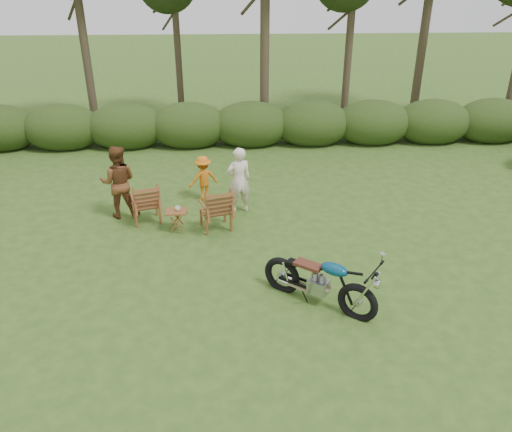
{
  "coord_description": "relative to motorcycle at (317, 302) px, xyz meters",
  "views": [
    {
      "loc": [
        -0.69,
        -6.75,
        5.15
      ],
      "look_at": [
        -0.23,
        1.82,
        0.9
      ],
      "focal_mm": 35.0,
      "sensor_mm": 36.0,
      "label": 1
    }
  ],
  "objects": [
    {
      "name": "adult_a",
      "position": [
        -1.25,
        3.68,
        0.0
      ],
      "size": [
        0.66,
        0.53,
        1.58
      ],
      "primitive_type": "imported",
      "rotation": [
        0.0,
        0.0,
        3.43
      ],
      "color": "beige",
      "rests_on": "ground"
    },
    {
      "name": "side_table",
      "position": [
        -2.63,
        2.78,
        0.24
      ],
      "size": [
        0.48,
        0.4,
        0.48
      ],
      "primitive_type": null,
      "rotation": [
        0.0,
        0.0,
        -0.01
      ],
      "color": "brown",
      "rests_on": "ground"
    },
    {
      "name": "cup",
      "position": [
        -2.6,
        2.79,
        0.53
      ],
      "size": [
        0.15,
        0.15,
        0.09
      ],
      "primitive_type": "imported",
      "rotation": [
        0.0,
        0.0,
        0.27
      ],
      "color": "beige",
      "rests_on": "side_table"
    },
    {
      "name": "ground",
      "position": [
        -0.75,
        -0.22,
        0.0
      ],
      "size": [
        80.0,
        80.0,
        0.0
      ],
      "primitive_type": "plane",
      "color": "#2E4C19",
      "rests_on": "ground"
    },
    {
      "name": "child",
      "position": [
        -2.11,
        4.42,
        0.0
      ],
      "size": [
        0.84,
        0.68,
        1.13
      ],
      "primitive_type": "imported",
      "rotation": [
        0.0,
        0.0,
        3.56
      ],
      "color": "#CB6713",
      "rests_on": "ground"
    },
    {
      "name": "motorcycle",
      "position": [
        0.0,
        0.0,
        0.0
      ],
      "size": [
        2.07,
        1.83,
        1.15
      ],
      "primitive_type": null,
      "rotation": [
        0.0,
        0.0,
        -0.65
      ],
      "color": "#0B6695",
      "rests_on": "ground"
    },
    {
      "name": "lawn_chair_left",
      "position": [
        -3.36,
        3.28,
        0.0
      ],
      "size": [
        0.83,
        0.83,
        0.96
      ],
      "primitive_type": null,
      "rotation": [
        0.0,
        0.0,
        3.45
      ],
      "color": "brown",
      "rests_on": "ground"
    },
    {
      "name": "tree_line",
      "position": [
        -0.25,
        9.52,
        3.81
      ],
      "size": [
        22.52,
        11.62,
        8.14
      ],
      "color": "#392D1F",
      "rests_on": "ground"
    },
    {
      "name": "adult_b",
      "position": [
        -3.98,
        3.59,
        0.0
      ],
      "size": [
        0.87,
        0.7,
        1.7
      ],
      "primitive_type": "imported",
      "rotation": [
        0.0,
        0.0,
        3.21
      ],
      "color": "brown",
      "rests_on": "ground"
    },
    {
      "name": "lawn_chair_right",
      "position": [
        -1.79,
        2.84,
        0.0
      ],
      "size": [
        0.87,
        0.87,
        1.01
      ],
      "primitive_type": null,
      "rotation": [
        0.0,
        0.0,
        3.45
      ],
      "color": "brown",
      "rests_on": "ground"
    }
  ]
}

